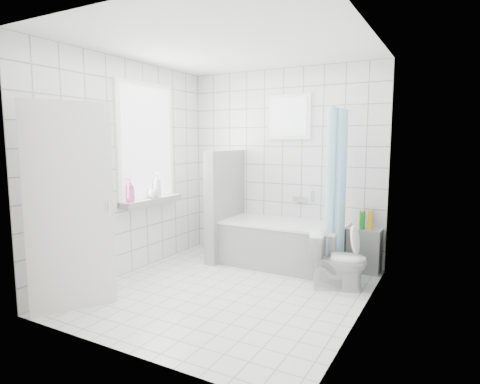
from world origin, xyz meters
The scene contains 19 objects.
ground centered at (0.00, 0.00, 0.00)m, with size 3.00×3.00×0.00m, color white.
ceiling centered at (0.00, 0.00, 2.60)m, with size 3.00×3.00×0.00m, color white.
wall_back centered at (0.00, 1.50, 1.30)m, with size 2.80×0.02×2.60m, color white.
wall_front centered at (0.00, -1.50, 1.30)m, with size 2.80×0.02×2.60m, color white.
wall_left centered at (-1.40, 0.00, 1.30)m, with size 0.02×3.00×2.60m, color white.
wall_right centered at (1.40, 0.00, 1.30)m, with size 0.02×3.00×2.60m, color white.
window_left centered at (-1.35, 0.30, 1.60)m, with size 0.01×0.90×1.40m, color white.
window_back centered at (0.10, 1.46, 1.95)m, with size 0.50×0.01×0.50m, color white.
window_sill centered at (-1.31, 0.30, 0.86)m, with size 0.18×1.02×0.08m, color white.
door centered at (-1.06, -1.13, 1.00)m, with size 0.04×0.80×2.00m, color silver.
bathtub centered at (0.18, 1.12, 0.29)m, with size 1.57×0.77×0.58m.
partition_wall centered at (-0.67, 1.07, 0.75)m, with size 0.15×0.85×1.50m, color white.
tiled_ledge centered at (1.16, 1.38, 0.28)m, with size 0.40×0.24×0.55m, color white.
toilet centered at (1.03, 0.65, 0.32)m, with size 0.36×0.63×0.64m, color white.
curtain_rod centered at (0.90, 1.10, 2.00)m, with size 0.02×0.02×0.80m, color silver.
shower_curtain centered at (0.90, 0.97, 1.10)m, with size 0.14×0.48×1.78m, color #52C1F2, non-canonical shape.
tub_faucet centered at (0.28, 1.46, 0.85)m, with size 0.18×0.06×0.06m, color silver.
sill_bottles centered at (-1.30, 0.22, 1.04)m, with size 0.17×0.63×0.32m.
ledge_bottles centered at (1.18, 1.36, 0.67)m, with size 0.18×0.18×0.25m.
Camera 1 is at (2.14, -3.63, 1.63)m, focal length 30.00 mm.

